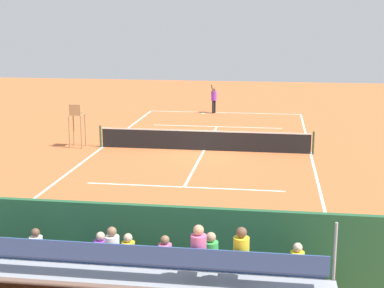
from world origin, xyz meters
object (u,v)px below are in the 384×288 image
at_px(equipment_bag, 153,267).
at_px(tennis_racket, 203,113).
at_px(bleacher_stand, 120,271).
at_px(umpire_chair, 77,121).
at_px(courtside_bench, 235,256).
at_px(tennis_player, 214,98).
at_px(tennis_ball_near, 219,122).
at_px(tennis_ball_far, 193,121).
at_px(tennis_net, 204,140).

xyz_separation_m(equipment_bag, tennis_racket, (1.79, -23.82, -0.16)).
distance_m(bleacher_stand, umpire_chair, 16.36).
distance_m(courtside_bench, tennis_player, 24.24).
bearing_deg(bleacher_stand, tennis_racket, -86.67).
bearing_deg(bleacher_stand, tennis_ball_near, -89.72).
xyz_separation_m(tennis_player, tennis_ball_far, (0.93, 3.24, -0.98)).
relative_size(tennis_net, umpire_chair, 4.81).
bearing_deg(bleacher_stand, umpire_chair, -67.34).
bearing_deg(umpire_chair, bleacher_stand, 112.66).
xyz_separation_m(umpire_chair, equipment_bag, (-6.60, 13.16, -1.13)).
bearing_deg(courtside_bench, equipment_bag, 3.63).
distance_m(courtside_bench, tennis_ball_near, 20.75).
relative_size(tennis_net, tennis_racket, 17.62).
relative_size(umpire_chair, courtside_bench, 1.19).
distance_m(bleacher_stand, tennis_ball_near, 22.68).
bearing_deg(courtside_bench, tennis_player, -82.62).
bearing_deg(umpire_chair, tennis_player, -116.60).
xyz_separation_m(equipment_bag, tennis_ball_near, (0.41, -20.73, -0.15)).
relative_size(courtside_bench, tennis_player, 0.93).
height_order(tennis_net, equipment_bag, tennis_net).
height_order(equipment_bag, tennis_player, tennis_player).
bearing_deg(umpire_chair, tennis_ball_far, -120.55).
bearing_deg(equipment_bag, tennis_ball_near, -88.88).
distance_m(tennis_net, courtside_bench, 13.49).
relative_size(bleacher_stand, tennis_ball_far, 137.27).
bearing_deg(tennis_player, bleacher_stand, 91.74).
height_order(courtside_bench, tennis_player, tennis_player).
relative_size(bleacher_stand, tennis_ball_near, 137.27).
relative_size(umpire_chair, equipment_bag, 2.38).
relative_size(tennis_player, tennis_ball_near, 29.18).
distance_m(tennis_net, bleacher_stand, 15.33).
distance_m(tennis_player, tennis_ball_near, 3.63).
distance_m(tennis_net, tennis_ball_far, 7.71).
distance_m(bleacher_stand, tennis_ball_far, 22.93).
xyz_separation_m(bleacher_stand, tennis_ball_near, (0.11, -22.66, -0.92)).
xyz_separation_m(tennis_net, tennis_player, (0.69, -10.76, 0.51)).
height_order(tennis_net, tennis_ball_far, tennis_net).
bearing_deg(tennis_racket, equipment_bag, 94.30).
bearing_deg(tennis_ball_near, tennis_player, -78.75).
xyz_separation_m(umpire_chair, tennis_ball_near, (-6.19, -7.57, -1.28)).
xyz_separation_m(bleacher_stand, courtside_bench, (-2.32, -2.06, -0.39)).
height_order(umpire_chair, tennis_ball_near, umpire_chair).
distance_m(courtside_bench, tennis_ball_far, 21.19).
distance_m(bleacher_stand, courtside_bench, 3.13).
height_order(bleacher_stand, tennis_ball_far, bleacher_stand).
xyz_separation_m(tennis_player, tennis_ball_near, (-0.68, 3.43, -0.98)).
bearing_deg(umpire_chair, courtside_bench, 123.48).
distance_m(courtside_bench, equipment_bag, 2.06).
bearing_deg(tennis_net, courtside_bench, 100.34).
xyz_separation_m(umpire_chair, courtside_bench, (-8.62, 13.03, -0.76)).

